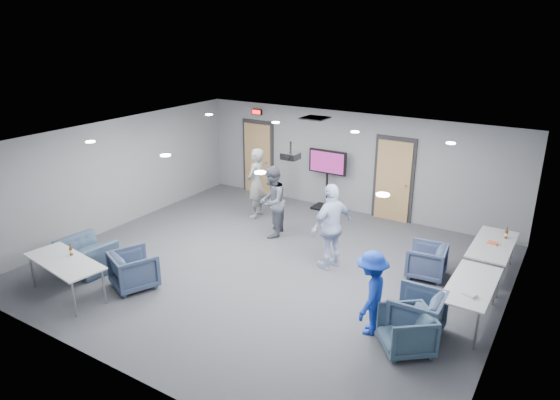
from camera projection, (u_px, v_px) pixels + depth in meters
The scene contains 29 objects.
floor at pixel (270, 267), 10.56m from camera, with size 9.00×9.00×0.00m, color #35373C.
ceiling at pixel (269, 142), 9.65m from camera, with size 9.00×9.00×0.00m, color silver.
wall_back at pixel (352, 163), 13.30m from camera, with size 9.00×0.02×2.70m, color slate.
wall_front at pixel (113, 292), 6.91m from camera, with size 9.00×0.02×2.70m, color slate.
wall_left at pixel (118, 174), 12.35m from camera, with size 0.02×8.00×2.70m, color slate.
wall_right at pixel (509, 260), 7.86m from camera, with size 0.02×8.00×2.70m, color slate.
door_left at pixel (258, 158), 14.86m from camera, with size 1.06×0.17×2.24m.
door_right at pixel (393, 180), 12.76m from camera, with size 1.06×0.17×2.24m.
exit_sign at pixel (257, 112), 14.38m from camera, with size 0.32×0.08×0.16m.
hvac_diffuser at pixel (315, 118), 12.15m from camera, with size 0.60×0.60×0.03m, color black.
downlights at pixel (269, 142), 9.66m from camera, with size 6.18×3.78×0.02m.
person_a at pixel (256, 183), 13.01m from camera, with size 0.68×0.44×1.85m, color gray.
person_b at pixel (272, 202), 11.83m from camera, with size 0.84×0.66×1.73m, color #575B68.
person_c at pixel (332, 226), 10.26m from camera, with size 1.08×0.45×1.84m, color silver.
person_d at pixel (371, 293), 8.11m from camera, with size 0.94×0.54×1.45m, color #1C3BB6.
chair_right_a at pixel (426, 261), 10.05m from camera, with size 0.73×0.75×0.68m, color #3B4767.
chair_right_b at pixel (416, 314), 8.15m from camera, with size 0.81×0.84×0.76m, color #3D4F6A.
chair_right_c at pixel (406, 331), 7.76m from camera, with size 0.74×0.77×0.70m, color #3B5367.
chair_front_a at pixel (134, 270), 9.64m from camera, with size 0.79×0.81×0.74m, color #36435D.
chair_front_b at pixel (87, 256), 10.28m from camera, with size 1.04×0.91×0.67m, color #384A60.
table_right_a at pixel (493, 246), 9.93m from camera, with size 0.74×1.77×0.73m.
table_right_b at pixel (472, 286), 8.41m from camera, with size 0.72×1.72×0.73m.
table_front_left at pixel (64, 263), 9.23m from camera, with size 1.84×0.98×0.73m.
bottle_front at pixel (71, 251), 9.39m from camera, with size 0.06×0.06×0.24m.
bottle_right at pixel (506, 234), 10.13m from camera, with size 0.06×0.06×0.25m.
snack_box at pixel (492, 243), 9.89m from camera, with size 0.18×0.12×0.04m, color #DE5F37.
wrapper at pixel (470, 294), 8.01m from camera, with size 0.21×0.14×0.05m, color silver.
tv_stand at pixel (327, 176), 13.53m from camera, with size 1.09×0.52×1.67m.
projector at pixel (290, 156), 9.80m from camera, with size 0.33×0.32×0.35m.
Camera 1 is at (5.19, -7.93, 4.87)m, focal length 32.00 mm.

